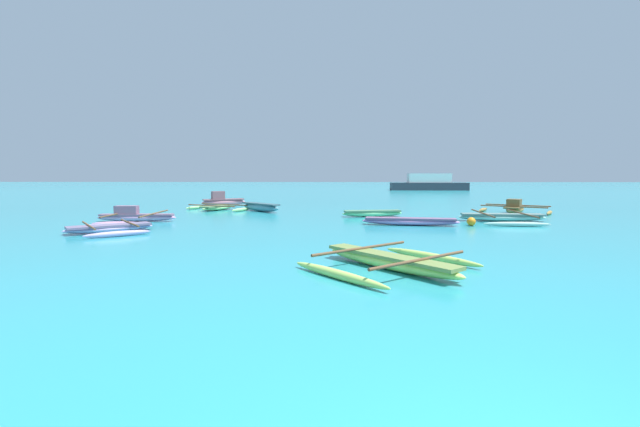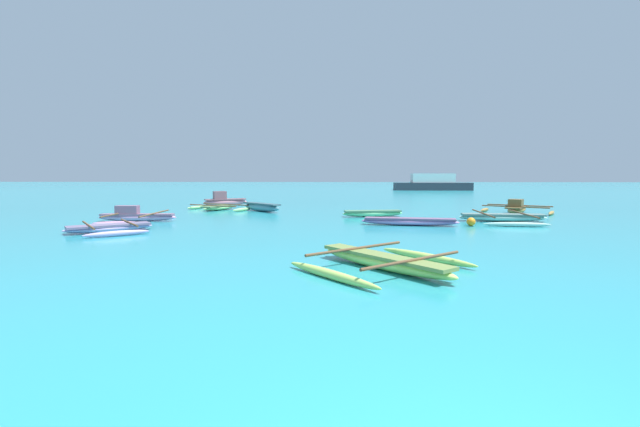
{
  "view_description": "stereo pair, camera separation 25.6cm",
  "coord_description": "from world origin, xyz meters",
  "px_view_note": "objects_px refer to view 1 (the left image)",
  "views": [
    {
      "loc": [
        -1.48,
        -1.95,
        2.18
      ],
      "look_at": [
        -2.04,
        19.11,
        0.25
      ],
      "focal_mm": 24.0,
      "sensor_mm": 36.0,
      "label": 1
    },
    {
      "loc": [
        -1.22,
        -1.94,
        2.18
      ],
      "look_at": [
        -2.04,
        19.11,
        0.25
      ],
      "focal_mm": 24.0,
      "sensor_mm": 36.0,
      "label": 2
    }
  ],
  "objects_px": {
    "moored_boat_1": "(410,221)",
    "distant_ferry": "(429,183)",
    "moored_boat_6": "(502,217)",
    "moored_boat_8": "(515,208)",
    "moored_boat_2": "(389,261)",
    "moored_boat_9": "(223,201)",
    "moored_boat_7": "(372,213)",
    "moored_boat_5": "(261,207)",
    "moored_boat_3": "(110,228)",
    "moored_boat_0": "(218,207)",
    "mooring_buoy_0": "(471,222)",
    "moored_boat_4": "(135,216)"
  },
  "relations": [
    {
      "from": "moored_boat_0",
      "to": "moored_boat_5",
      "type": "height_order",
      "value": "moored_boat_5"
    },
    {
      "from": "distant_ferry",
      "to": "moored_boat_5",
      "type": "bearing_deg",
      "value": -117.13
    },
    {
      "from": "moored_boat_0",
      "to": "moored_boat_3",
      "type": "height_order",
      "value": "moored_boat_0"
    },
    {
      "from": "moored_boat_0",
      "to": "moored_boat_8",
      "type": "distance_m",
      "value": 17.43
    },
    {
      "from": "moored_boat_7",
      "to": "moored_boat_6",
      "type": "bearing_deg",
      "value": -28.47
    },
    {
      "from": "moored_boat_2",
      "to": "moored_boat_3",
      "type": "relative_size",
      "value": 1.17
    },
    {
      "from": "moored_boat_3",
      "to": "moored_boat_9",
      "type": "distance_m",
      "value": 13.52
    },
    {
      "from": "moored_boat_8",
      "to": "moored_boat_4",
      "type": "bearing_deg",
      "value": 137.18
    },
    {
      "from": "moored_boat_0",
      "to": "moored_boat_9",
      "type": "relative_size",
      "value": 1.4
    },
    {
      "from": "moored_boat_3",
      "to": "moored_boat_7",
      "type": "xyz_separation_m",
      "value": [
        10.51,
        6.22,
        0.03
      ]
    },
    {
      "from": "moored_boat_0",
      "to": "distant_ferry",
      "type": "distance_m",
      "value": 39.29
    },
    {
      "from": "moored_boat_2",
      "to": "moored_boat_9",
      "type": "height_order",
      "value": "moored_boat_9"
    },
    {
      "from": "moored_boat_4",
      "to": "moored_boat_5",
      "type": "relative_size",
      "value": 1.4
    },
    {
      "from": "moored_boat_1",
      "to": "moored_boat_8",
      "type": "distance_m",
      "value": 9.25
    },
    {
      "from": "moored_boat_2",
      "to": "distant_ferry",
      "type": "distance_m",
      "value": 51.13
    },
    {
      "from": "moored_boat_7",
      "to": "distant_ferry",
      "type": "bearing_deg",
      "value": 63.17
    },
    {
      "from": "moored_boat_6",
      "to": "moored_boat_8",
      "type": "distance_m",
      "value": 4.95
    },
    {
      "from": "moored_boat_2",
      "to": "moored_boat_7",
      "type": "height_order",
      "value": "moored_boat_2"
    },
    {
      "from": "distant_ferry",
      "to": "moored_boat_9",
      "type": "bearing_deg",
      "value": -124.86
    },
    {
      "from": "moored_boat_0",
      "to": "moored_boat_2",
      "type": "relative_size",
      "value": 0.94
    },
    {
      "from": "mooring_buoy_0",
      "to": "moored_boat_3",
      "type": "bearing_deg",
      "value": -170.57
    },
    {
      "from": "moored_boat_9",
      "to": "distant_ferry",
      "type": "xyz_separation_m",
      "value": [
        20.99,
        30.12,
        0.58
      ]
    },
    {
      "from": "moored_boat_0",
      "to": "moored_boat_6",
      "type": "height_order",
      "value": "moored_boat_6"
    },
    {
      "from": "moored_boat_1",
      "to": "moored_boat_3",
      "type": "xyz_separation_m",
      "value": [
        -11.78,
        -2.53,
        -0.02
      ]
    },
    {
      "from": "moored_boat_1",
      "to": "distant_ferry",
      "type": "bearing_deg",
      "value": 85.05
    },
    {
      "from": "moored_boat_5",
      "to": "distant_ferry",
      "type": "distance_m",
      "value": 38.68
    },
    {
      "from": "moored_boat_2",
      "to": "distant_ferry",
      "type": "bearing_deg",
      "value": 126.35
    },
    {
      "from": "mooring_buoy_0",
      "to": "moored_boat_8",
      "type": "bearing_deg",
      "value": 54.32
    },
    {
      "from": "moored_boat_6",
      "to": "mooring_buoy_0",
      "type": "distance_m",
      "value": 2.76
    },
    {
      "from": "moored_boat_4",
      "to": "distant_ferry",
      "type": "distance_m",
      "value": 45.87
    },
    {
      "from": "moored_boat_2",
      "to": "mooring_buoy_0",
      "type": "relative_size",
      "value": 12.04
    },
    {
      "from": "moored_boat_0",
      "to": "mooring_buoy_0",
      "type": "distance_m",
      "value": 15.03
    },
    {
      "from": "moored_boat_7",
      "to": "moored_boat_4",
      "type": "bearing_deg",
      "value": -177.29
    },
    {
      "from": "moored_boat_1",
      "to": "moored_boat_8",
      "type": "height_order",
      "value": "moored_boat_8"
    },
    {
      "from": "moored_boat_2",
      "to": "moored_boat_6",
      "type": "relative_size",
      "value": 0.97
    },
    {
      "from": "moored_boat_3",
      "to": "moored_boat_5",
      "type": "distance_m",
      "value": 10.12
    },
    {
      "from": "moored_boat_3",
      "to": "moored_boat_9",
      "type": "bearing_deg",
      "value": 48.53
    },
    {
      "from": "moored_boat_2",
      "to": "moored_boat_9",
      "type": "bearing_deg",
      "value": 164.47
    },
    {
      "from": "moored_boat_1",
      "to": "moored_boat_9",
      "type": "distance_m",
      "value": 15.48
    },
    {
      "from": "moored_boat_2",
      "to": "distant_ferry",
      "type": "xyz_separation_m",
      "value": [
        12.12,
        49.66,
        0.76
      ]
    },
    {
      "from": "moored_boat_9",
      "to": "moored_boat_1",
      "type": "bearing_deg",
      "value": -74.06
    },
    {
      "from": "moored_boat_3",
      "to": "moored_boat_6",
      "type": "relative_size",
      "value": 0.83
    },
    {
      "from": "moored_boat_2",
      "to": "moored_boat_8",
      "type": "bearing_deg",
      "value": 108.27
    },
    {
      "from": "moored_boat_7",
      "to": "moored_boat_9",
      "type": "relative_size",
      "value": 1.09
    },
    {
      "from": "moored_boat_0",
      "to": "moored_boat_7",
      "type": "bearing_deg",
      "value": -86.53
    },
    {
      "from": "moored_boat_0",
      "to": "moored_boat_4",
      "type": "height_order",
      "value": "moored_boat_4"
    },
    {
      "from": "moored_boat_3",
      "to": "moored_boat_5",
      "type": "xyz_separation_m",
      "value": [
        4.21,
        9.2,
        0.11
      ]
    },
    {
      "from": "moored_boat_1",
      "to": "moored_boat_9",
      "type": "bearing_deg",
      "value": 143.7
    },
    {
      "from": "moored_boat_1",
      "to": "distant_ferry",
      "type": "distance_m",
      "value": 42.31
    },
    {
      "from": "moored_boat_3",
      "to": "distant_ferry",
      "type": "distance_m",
      "value": 48.79
    }
  ]
}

